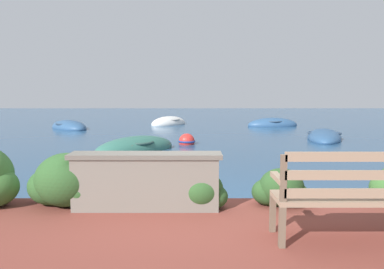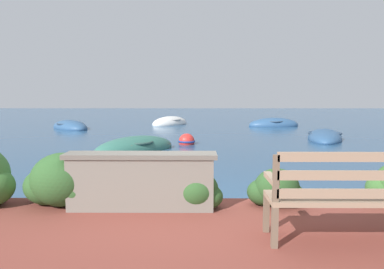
# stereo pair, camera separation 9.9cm
# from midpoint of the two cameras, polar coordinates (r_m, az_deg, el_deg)

# --- Properties ---
(ground_plane) EXTENTS (80.00, 80.00, 0.00)m
(ground_plane) POSITION_cam_midpoint_polar(r_m,az_deg,el_deg) (5.42, -0.88, -11.92)
(ground_plane) COLOR navy
(park_bench) EXTENTS (1.56, 0.48, 0.93)m
(park_bench) POSITION_cam_midpoint_polar(r_m,az_deg,el_deg) (4.04, 23.28, -8.32)
(park_bench) COLOR brown
(park_bench) RESTS_ON patio_terrace
(stone_wall) EXTENTS (1.92, 0.39, 0.72)m
(stone_wall) POSITION_cam_midpoint_polar(r_m,az_deg,el_deg) (4.83, -7.18, -7.00)
(stone_wall) COLOR slate
(stone_wall) RESTS_ON patio_terrace
(hedge_clump_left) EXTENTS (1.03, 0.74, 0.70)m
(hedge_clump_left) POSITION_cam_midpoint_polar(r_m,az_deg,el_deg) (5.21, -18.70, -6.99)
(hedge_clump_left) COLOR #2D5628
(hedge_clump_left) RESTS_ON patio_terrace
(hedge_clump_centre) EXTENTS (0.72, 0.52, 0.49)m
(hedge_clump_centre) POSITION_cam_midpoint_polar(r_m,az_deg,el_deg) (4.87, 1.10, -8.71)
(hedge_clump_centre) COLOR #2D5628
(hedge_clump_centre) RESTS_ON patio_terrace
(hedge_clump_right) EXTENTS (0.73, 0.53, 0.50)m
(hedge_clump_right) POSITION_cam_midpoint_polar(r_m,az_deg,el_deg) (5.07, 13.21, -8.21)
(hedge_clump_right) COLOR #284C23
(hedge_clump_right) RESTS_ON patio_terrace
(rowboat_nearest) EXTENTS (2.70, 2.78, 0.78)m
(rowboat_nearest) POSITION_cam_midpoint_polar(r_m,az_deg,el_deg) (11.24, -8.39, -2.17)
(rowboat_nearest) COLOR #336B5B
(rowboat_nearest) RESTS_ON ground_plane
(rowboat_mid) EXTENTS (2.15, 3.48, 0.65)m
(rowboat_mid) POSITION_cam_midpoint_polar(r_m,az_deg,el_deg) (14.88, 19.74, -0.47)
(rowboat_mid) COLOR #2D517A
(rowboat_mid) RESTS_ON ground_plane
(rowboat_far) EXTENTS (2.84, 2.99, 0.73)m
(rowboat_far) POSITION_cam_midpoint_polar(r_m,az_deg,el_deg) (19.30, -17.95, 1.05)
(rowboat_far) COLOR #2D517A
(rowboat_far) RESTS_ON ground_plane
(rowboat_outer) EXTENTS (2.76, 1.41, 0.79)m
(rowboat_outer) POSITION_cam_midpoint_polar(r_m,az_deg,el_deg) (20.14, 12.47, 1.42)
(rowboat_outer) COLOR #2D517A
(rowboat_outer) RESTS_ON ground_plane
(rowboat_distant) EXTENTS (2.48, 2.82, 0.82)m
(rowboat_distant) POSITION_cam_midpoint_polar(r_m,az_deg,el_deg) (20.76, -3.25, 1.70)
(rowboat_distant) COLOR silver
(rowboat_distant) RESTS_ON ground_plane
(mooring_buoy) EXTENTS (0.59, 0.59, 0.54)m
(mooring_buoy) POSITION_cam_midpoint_polar(r_m,az_deg,el_deg) (12.65, -0.59, -1.05)
(mooring_buoy) COLOR red
(mooring_buoy) RESTS_ON ground_plane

